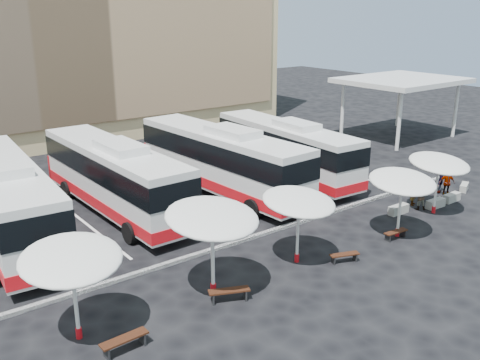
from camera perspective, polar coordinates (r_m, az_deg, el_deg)
ground at (r=26.54m, az=2.23°, el=-6.51°), size 120.00×120.00×0.00m
service_canopy at (r=49.11m, az=16.87°, el=9.99°), size 10.00×8.00×5.20m
curb_divider at (r=26.86m, az=1.55°, el=-6.02°), size 34.00×0.25×0.15m
bay_lines at (r=32.64m, az=-6.74°, el=-1.86°), size 24.15×12.00×0.01m
bus_0 at (r=28.27m, az=-23.62°, el=-1.74°), size 3.93×13.68×4.28m
bus_1 at (r=30.36m, az=-13.31°, el=0.51°), size 3.25×13.27×4.20m
bus_2 at (r=32.68m, az=-2.03°, el=2.31°), size 3.67×13.65×4.29m
bus_3 at (r=35.97m, az=4.88°, el=3.46°), size 3.50×12.74×4.00m
sunshade_0 at (r=18.72m, az=-17.58°, el=-8.08°), size 3.92×3.96×3.55m
sunshade_1 at (r=20.60m, az=-3.00°, el=-4.07°), size 4.02×4.06×3.83m
sunshade_2 at (r=23.48m, az=6.29°, el=-2.35°), size 3.72×3.76×3.39m
sunshade_3 at (r=27.22m, az=16.93°, el=-0.17°), size 4.18×4.21×3.39m
sunshade_4 at (r=31.07m, az=20.47°, el=1.65°), size 3.61×3.65×3.38m
wood_bench_0 at (r=18.96m, az=-12.23°, el=-16.43°), size 1.67×0.51×0.51m
wood_bench_1 at (r=21.28m, az=-1.17°, el=-11.90°), size 1.65×1.06×0.50m
wood_bench_2 at (r=24.74m, az=11.07°, el=-7.94°), size 1.41×0.82×0.42m
wood_bench_3 at (r=27.71m, az=16.28°, el=-5.45°), size 1.39×0.47×0.42m
conc_bench_0 at (r=31.11m, az=16.55°, el=-3.03°), size 1.32×0.47×0.49m
conc_bench_1 at (r=32.72m, az=20.14°, el=-2.37°), size 1.33×0.49×0.49m
conc_bench_2 at (r=34.10m, az=21.65°, el=-1.75°), size 1.28×0.44×0.48m
conc_bench_3 at (r=36.43m, az=22.79°, el=-0.71°), size 1.23×0.82×0.44m
passenger_0 at (r=32.57m, az=18.06°, el=-1.07°), size 0.76×0.67×1.75m
passenger_1 at (r=31.94m, az=18.67°, el=-1.69°), size 0.96×0.92×1.55m
passenger_2 at (r=34.84m, az=21.20°, el=-0.29°), size 1.01×0.89×1.64m
passenger_3 at (r=35.27m, az=20.51°, el=0.07°), size 1.28×1.09×1.72m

